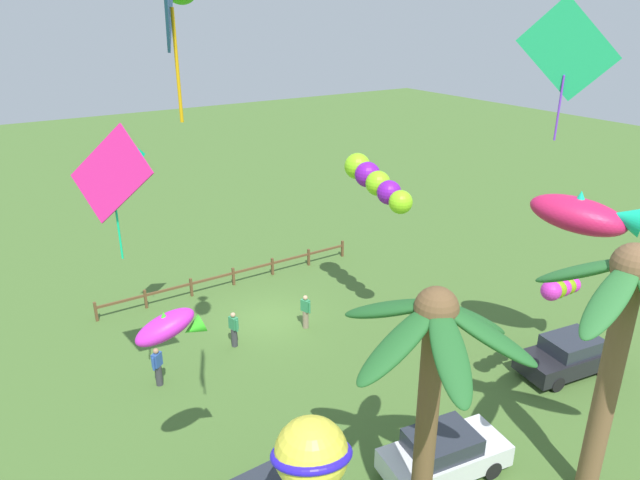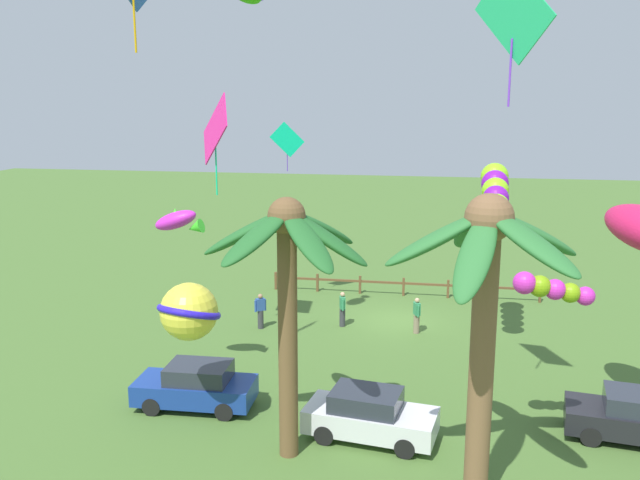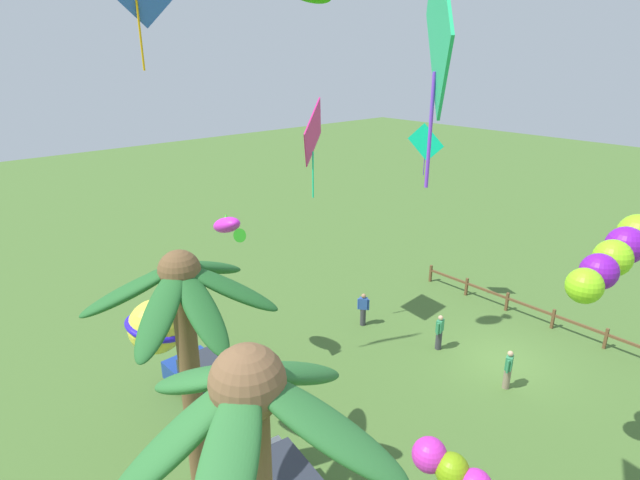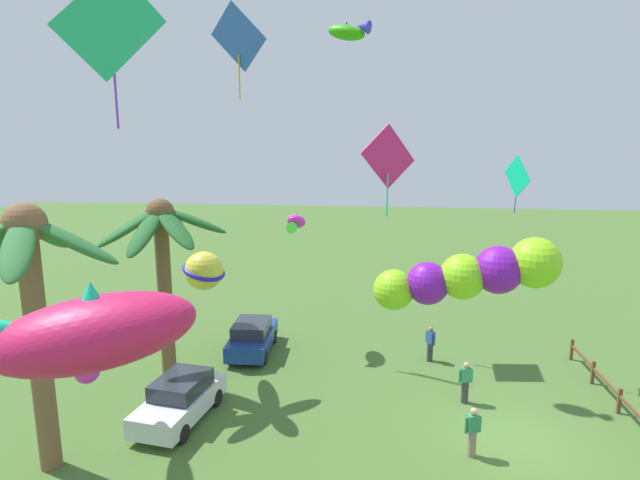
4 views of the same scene
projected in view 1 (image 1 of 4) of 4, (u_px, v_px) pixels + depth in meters
The scene contains 17 objects.
ground_plane at pixel (271, 319), 26.42m from camera, with size 120.00×120.00×0.00m, color #476B2D.
palm_tree_0 at pixel (434, 358), 13.47m from camera, with size 4.71×4.72×7.48m.
palm_tree_1 at pixel (624, 320), 14.79m from camera, with size 4.91×4.74×7.91m.
rail_fence at pixel (233, 275), 29.49m from camera, with size 13.75×0.12×0.95m.
parked_car_1 at pixel (568, 355), 22.34m from camera, with size 4.11×2.25×1.51m.
parked_car_2 at pixel (444, 454), 17.40m from camera, with size 4.11×2.25×1.51m.
spectator_0 at pixel (306, 311), 25.45m from camera, with size 0.34×0.53×1.59m.
spectator_1 at pixel (234, 329), 24.04m from camera, with size 0.32×0.54×1.59m.
spectator_2 at pixel (158, 366), 21.53m from camera, with size 0.46×0.41×1.59m.
kite_fish_0 at pixel (169, 327), 14.27m from camera, with size 1.90×0.89×1.06m.
kite_tube_1 at pixel (375, 181), 24.14m from camera, with size 1.17×4.15×1.82m.
kite_diamond_2 at pixel (568, 51), 15.19m from camera, with size 1.91×1.97×3.77m.
kite_tube_4 at pixel (561, 288), 18.59m from camera, with size 2.30×0.96×0.99m.
kite_fish_5 at pixel (585, 215), 20.65m from camera, with size 3.01×4.13×1.72m.
kite_diamond_6 at pixel (111, 176), 16.40m from camera, with size 1.78×2.39×4.04m.
kite_ball_7 at pixel (311, 454), 12.92m from camera, with size 2.42×2.40×1.70m.
kite_diamond_8 at pixel (127, 156), 21.43m from camera, with size 1.54×0.62×2.28m.
Camera 1 is at (10.66, 20.68, 13.24)m, focal length 32.37 mm.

